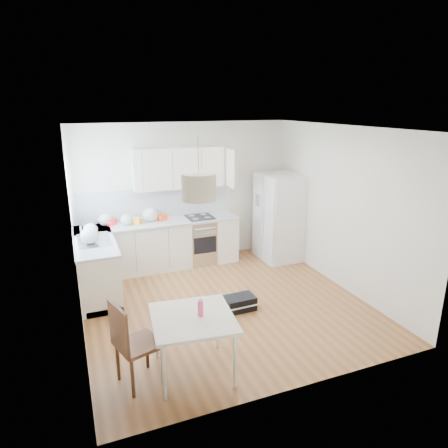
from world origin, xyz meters
The scene contains 29 objects.
floor centered at (0.00, 0.00, 0.00)m, with size 4.20×4.20×0.00m, color brown.
ceiling centered at (0.00, 0.00, 2.70)m, with size 4.20×4.20×0.00m, color white.
wall_back centered at (0.00, 2.10, 1.35)m, with size 4.20×4.20×0.00m, color white.
wall_left centered at (-2.10, 0.00, 1.35)m, with size 4.20×4.20×0.00m, color white.
wall_right centered at (2.10, 0.00, 1.35)m, with size 4.20×4.20×0.00m, color white.
window_glassblock centered at (-2.09, 1.15, 1.75)m, with size 0.02×1.00×1.00m, color #BFE0F9.
cabinets_back centered at (-0.60, 1.80, 0.44)m, with size 3.00×0.60×0.88m, color white.
cabinets_left centered at (-1.80, 1.20, 0.44)m, with size 0.60×1.80×0.88m, color white.
counter_back centered at (-0.60, 1.80, 0.90)m, with size 3.02×0.64×0.04m, color #B0B3B5.
counter_left centered at (-1.80, 1.20, 0.90)m, with size 0.64×1.82×0.04m, color #B0B3B5.
backsplash_back centered at (-0.60, 2.09, 1.21)m, with size 3.00×0.01×0.58m, color white.
backsplash_left centered at (-2.09, 1.20, 1.21)m, with size 0.01×1.80×0.58m, color white.
upper_cabinets centered at (-0.15, 1.94, 1.88)m, with size 1.70×0.32×0.75m, color white.
range_oven centered at (0.20, 1.80, 0.44)m, with size 0.50×0.61×0.88m, color #B8BABD, non-canonical shape.
sink centered at (-1.80, 1.15, 0.92)m, with size 0.50×0.80×0.16m, color #B8BABD, non-canonical shape.
refrigerator centered at (1.75, 1.43, 0.86)m, with size 0.83×0.86×1.72m, color white, non-canonical shape.
dining_table centered at (-0.94, -1.40, 0.64)m, with size 1.01×1.01×0.72m.
dining_chair centered at (-1.56, -1.35, 0.51)m, with size 0.43×0.43×1.02m, color #462215, non-canonical shape.
drink_bottle centered at (-0.85, -1.41, 0.83)m, with size 0.06×0.06×0.22m, color #DF3E69.
gym_bag centered at (0.15, -0.24, 0.11)m, with size 0.46×0.30×0.21m, color black.
pendant_lamp centered at (-0.81, -1.30, 2.18)m, with size 0.37×0.37×0.29m, color #C2B795.
grocery_bag_a centered at (-1.55, 1.89, 1.03)m, with size 0.24×0.20×0.21m, color silver.
grocery_bag_b centered at (-1.18, 1.80, 1.02)m, with size 0.22×0.19×0.20m, color silver.
grocery_bag_c centered at (-0.73, 1.88, 1.05)m, with size 0.28×0.24×0.25m, color silver.
grocery_bag_d centered at (-1.82, 1.43, 1.02)m, with size 0.23×0.19×0.20m, color silver.
grocery_bag_e centered at (-1.86, 1.01, 1.05)m, with size 0.29×0.25×0.26m, color silver.
snack_orange centered at (-0.51, 1.86, 0.98)m, with size 0.16×0.10×0.11m, color #F94816.
snack_yellow centered at (-1.00, 1.80, 0.98)m, with size 0.17×0.11×0.12m, color #FFA728.
snack_red centered at (-1.45, 1.89, 0.98)m, with size 0.18×0.11×0.12m, color red.
Camera 1 is at (-2.09, -5.25, 3.03)m, focal length 32.00 mm.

